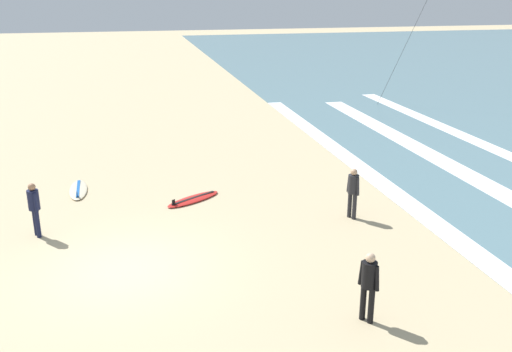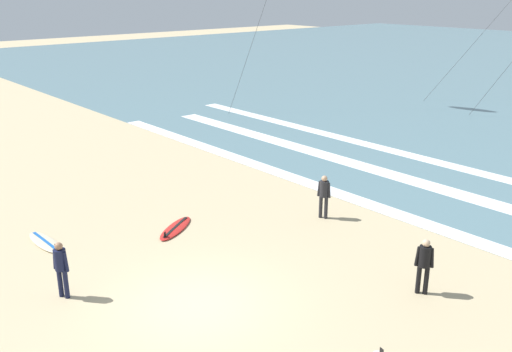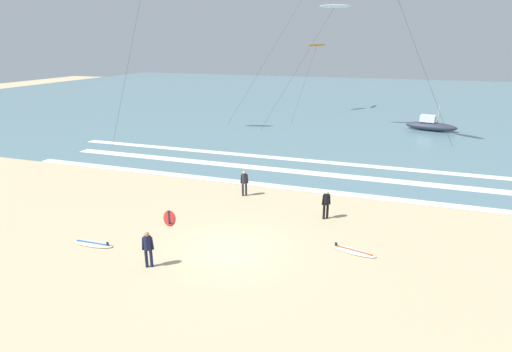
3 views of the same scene
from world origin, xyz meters
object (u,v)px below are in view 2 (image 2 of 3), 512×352
object	(u,v)px
surfer_left_near	(424,261)
surfboard_right_spare	(45,242)
surfer_foreground_main	(61,265)
surfer_mid_group	(324,193)
surfboard_foreground_flat	(175,228)

from	to	relation	value
surfer_left_near	surfboard_right_spare	xyz separation A→B (m)	(-9.75, -6.53, -0.91)
surfer_foreground_main	surfboard_right_spare	distance (m)	3.83
surfer_mid_group	surfboard_right_spare	distance (m)	9.53
surfer_foreground_main	surfboard_foreground_flat	bearing A→B (deg)	110.99
surfer_left_near	surfer_mid_group	bearing A→B (deg)	160.82
surfer_left_near	surfer_foreground_main	bearing A→B (deg)	-129.61
surfboard_foreground_flat	surfer_mid_group	bearing A→B (deg)	60.38
surfer_left_near	surfer_mid_group	size ratio (longest dim) A/B	1.00
surfer_mid_group	surfer_foreground_main	xyz separation A→B (m)	(-0.81, -9.26, 0.00)
surfer_mid_group	surfboard_foreground_flat	bearing A→B (deg)	-119.62
surfer_foreground_main	surfboard_foreground_flat	world-z (taller)	surfer_foreground_main
surfer_foreground_main	surfer_mid_group	bearing A→B (deg)	85.02
surfer_left_near	surfboard_right_spare	world-z (taller)	surfer_left_near
surfer_left_near	surfer_foreground_main	size ratio (longest dim) A/B	1.00
surfboard_right_spare	surfboard_foreground_flat	bearing A→B (deg)	64.44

